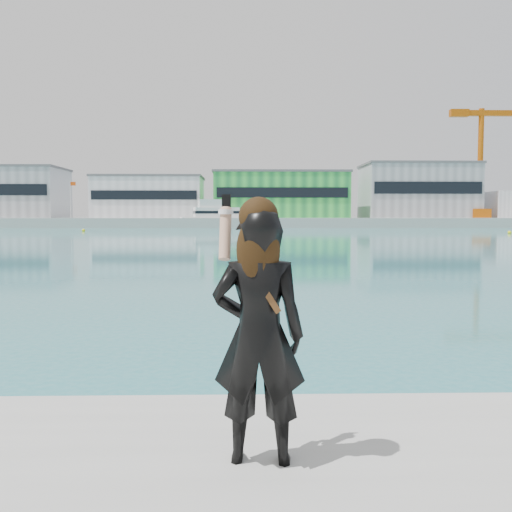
% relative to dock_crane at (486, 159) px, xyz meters
% --- Properties ---
extents(far_quay, '(320.00, 40.00, 2.00)m').
position_rel_dock_crane_xyz_m(far_quay, '(-53.20, 8.00, -14.07)').
color(far_quay, '#9E9E99').
rests_on(far_quay, ground).
extents(warehouse_grey_left, '(26.52, 16.36, 11.50)m').
position_rel_dock_crane_xyz_m(warehouse_grey_left, '(-108.20, 5.98, -7.30)').
color(warehouse_grey_left, gray).
rests_on(warehouse_grey_left, far_quay).
extents(warehouse_white, '(24.48, 15.35, 9.50)m').
position_rel_dock_crane_xyz_m(warehouse_white, '(-75.20, 5.98, -8.31)').
color(warehouse_white, silver).
rests_on(warehouse_white, far_quay).
extents(warehouse_green, '(30.60, 16.36, 10.50)m').
position_rel_dock_crane_xyz_m(warehouse_green, '(-45.20, 5.98, -7.81)').
color(warehouse_green, '#228A3C').
rests_on(warehouse_green, far_quay).
extents(warehouse_grey_right, '(25.50, 15.35, 12.50)m').
position_rel_dock_crane_xyz_m(warehouse_grey_right, '(-13.20, 5.98, -6.80)').
color(warehouse_grey_right, gray).
rests_on(warehouse_grey_right, far_quay).
extents(dock_crane, '(23.00, 4.00, 24.00)m').
position_rel_dock_crane_xyz_m(dock_crane, '(0.00, 0.00, 0.00)').
color(dock_crane, '#C3560B').
rests_on(dock_crane, far_quay).
extents(flagpole_left, '(1.28, 0.16, 8.00)m').
position_rel_dock_crane_xyz_m(flagpole_left, '(-91.11, -1.00, -8.53)').
color(flagpole_left, silver).
rests_on(flagpole_left, far_quay).
extents(flagpole_right, '(1.28, 0.16, 8.00)m').
position_rel_dock_crane_xyz_m(flagpole_right, '(-31.11, -1.00, -8.53)').
color(flagpole_right, silver).
rests_on(flagpole_right, far_quay).
extents(motor_yacht, '(16.90, 7.84, 7.61)m').
position_rel_dock_crane_xyz_m(motor_yacht, '(-58.86, -8.04, -12.93)').
color(motor_yacht, white).
rests_on(motor_yacht, ground).
extents(buoy_near, '(0.50, 0.50, 0.50)m').
position_rel_dock_crane_xyz_m(buoy_near, '(-17.51, -49.21, -15.07)').
color(buoy_near, yellow).
rests_on(buoy_near, ground).
extents(buoy_far, '(0.50, 0.50, 0.50)m').
position_rel_dock_crane_xyz_m(buoy_far, '(-78.84, -35.90, -15.07)').
color(buoy_far, yellow).
rests_on(buoy_far, ground).
extents(woman, '(0.62, 0.43, 1.72)m').
position_rel_dock_crane_xyz_m(woman, '(-53.80, -122.38, -13.40)').
color(woman, black).
rests_on(woman, near_quay).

